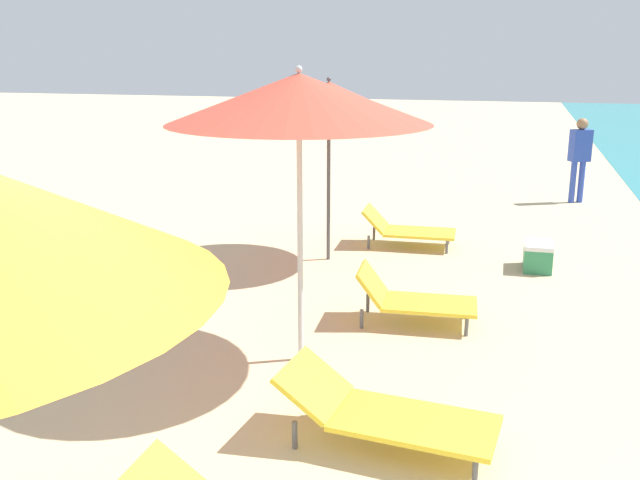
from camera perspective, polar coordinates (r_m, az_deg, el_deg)
umbrella_second at (r=6.07m, az=-1.70°, el=11.27°), size 2.27×2.27×2.64m
lounger_second_shoreside at (r=7.45m, az=7.42°, el=-4.69°), size 1.27×0.67×0.59m
lounger_second_inland at (r=5.21m, az=5.15°, el=-13.60°), size 1.61×0.78×0.54m
umbrella_farthest at (r=9.33m, az=0.71°, el=11.18°), size 2.13×2.13×2.44m
lounger_farthest_shoreside at (r=10.37m, az=6.97°, el=0.91°), size 1.35×0.69×0.56m
person_walking_mid at (r=14.06m, az=20.17°, el=6.65°), size 0.42×0.35×1.57m
cooler_box at (r=9.64m, az=17.11°, el=-1.22°), size 0.37×0.55×0.36m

